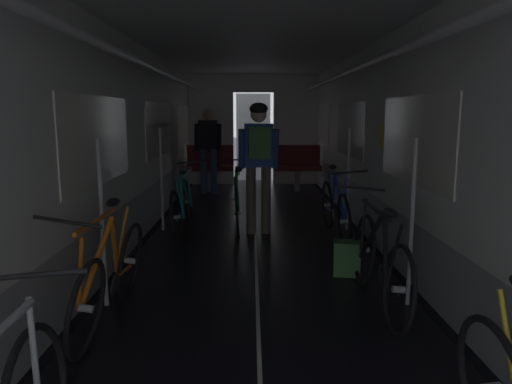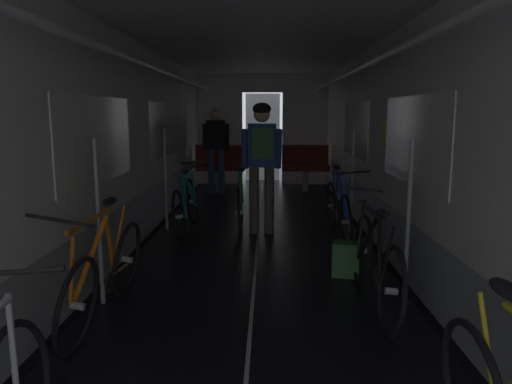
# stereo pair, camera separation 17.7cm
# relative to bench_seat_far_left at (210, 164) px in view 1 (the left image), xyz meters

# --- Properties ---
(train_car_shell) EXTENTS (3.14, 12.34, 2.57)m
(train_car_shell) POSITION_rel_bench_seat_far_left_xyz_m (0.90, -4.47, 1.13)
(train_car_shell) COLOR black
(train_car_shell) RESTS_ON ground
(bench_seat_far_left) EXTENTS (0.98, 0.51, 0.95)m
(bench_seat_far_left) POSITION_rel_bench_seat_far_left_xyz_m (0.00, 0.00, 0.00)
(bench_seat_far_left) COLOR gray
(bench_seat_far_left) RESTS_ON ground
(bench_seat_far_right) EXTENTS (0.98, 0.51, 0.95)m
(bench_seat_far_right) POSITION_rel_bench_seat_far_left_xyz_m (1.80, 0.00, 0.00)
(bench_seat_far_right) COLOR gray
(bench_seat_far_right) RESTS_ON ground
(bicycle_black) EXTENTS (0.44, 1.69, 0.95)m
(bicycle_black) POSITION_rel_bench_seat_far_left_xyz_m (1.91, -6.01, -0.19)
(bicycle_black) COLOR black
(bicycle_black) RESTS_ON ground
(bicycle_teal) EXTENTS (0.44, 1.69, 0.96)m
(bicycle_teal) POSITION_rel_bench_seat_far_left_xyz_m (-0.06, -3.55, -0.19)
(bicycle_teal) COLOR black
(bicycle_teal) RESTS_ON ground
(bicycle_orange) EXTENTS (0.44, 1.69, 0.96)m
(bicycle_orange) POSITION_rel_bench_seat_far_left_xyz_m (-0.22, -6.30, -0.19)
(bicycle_orange) COLOR black
(bicycle_orange) RESTS_ON ground
(bicycle_blue) EXTENTS (0.44, 1.69, 0.95)m
(bicycle_blue) POSITION_rel_bench_seat_far_left_xyz_m (1.93, -3.80, -0.18)
(bicycle_blue) COLOR black
(bicycle_blue) RESTS_ON ground
(person_cyclist_aisle) EXTENTS (0.54, 0.41, 1.73)m
(person_cyclist_aisle) POSITION_rel_bench_seat_far_left_xyz_m (0.95, -3.58, 0.50)
(person_cyclist_aisle) COLOR brown
(person_cyclist_aisle) RESTS_ON ground
(bicycle_green_in_aisle) EXTENTS (0.44, 1.69, 0.94)m
(bicycle_green_in_aisle) POSITION_rel_bench_seat_far_left_xyz_m (0.65, -3.31, -0.18)
(bicycle_green_in_aisle) COLOR black
(bicycle_green_in_aisle) RESTS_ON ground
(person_standing_near_bench) EXTENTS (0.53, 0.23, 1.69)m
(person_standing_near_bench) POSITION_rel_bench_seat_far_left_xyz_m (0.00, -0.38, 0.41)
(person_standing_near_bench) COLOR #384C75
(person_standing_near_bench) RESTS_ON ground
(backpack_on_floor) EXTENTS (0.29, 0.24, 0.34)m
(backpack_on_floor) POSITION_rel_bench_seat_far_left_xyz_m (1.80, -5.23, -0.40)
(backpack_on_floor) COLOR #3D703D
(backpack_on_floor) RESTS_ON ground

